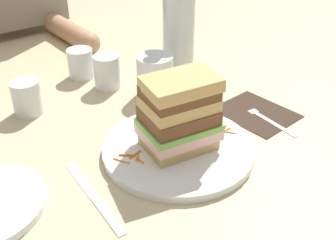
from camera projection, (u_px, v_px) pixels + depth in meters
ground_plane at (174, 144)px, 0.78m from camera, size 3.00×3.00×0.00m
main_plate at (178, 149)px, 0.76m from camera, size 0.28×0.28×0.02m
sandwich at (179, 114)px, 0.72m from camera, size 0.14×0.12×0.14m
carrot_shred_0 at (140, 160)px, 0.71m from camera, size 0.00×0.02×0.00m
carrot_shred_1 at (134, 153)px, 0.73m from camera, size 0.03×0.01×0.00m
carrot_shred_2 at (126, 155)px, 0.73m from camera, size 0.02×0.02×0.00m
carrot_shred_3 at (121, 160)px, 0.71m from camera, size 0.02×0.03×0.00m
carrot_shred_4 at (137, 158)px, 0.72m from camera, size 0.02×0.01×0.00m
carrot_shred_5 at (230, 132)px, 0.79m from camera, size 0.01×0.02×0.00m
carrot_shred_6 at (220, 132)px, 0.79m from camera, size 0.03×0.01×0.00m
carrot_shred_7 at (226, 130)px, 0.79m from camera, size 0.02×0.01×0.00m
carrot_shred_8 at (220, 138)px, 0.77m from camera, size 0.02×0.02×0.00m
carrot_shred_9 at (208, 129)px, 0.80m from camera, size 0.01×0.03×0.00m
carrot_shred_10 at (222, 129)px, 0.80m from camera, size 0.03×0.01×0.00m
carrot_shred_11 at (209, 134)px, 0.78m from camera, size 0.02×0.02×0.00m
carrot_shred_12 at (213, 129)px, 0.80m from camera, size 0.01×0.03×0.00m
napkin_dark at (256, 113)px, 0.88m from camera, size 0.14×0.16×0.00m
fork at (264, 116)px, 0.86m from camera, size 0.03×0.17×0.00m
knife at (95, 198)px, 0.65m from camera, size 0.03×0.20×0.00m
juice_glass at (155, 79)px, 0.93m from camera, size 0.08×0.08×0.10m
water_bottle at (179, 24)px, 0.98m from camera, size 0.08×0.08×0.29m
empty_tumbler_0 at (107, 72)px, 0.96m from camera, size 0.06×0.06×0.08m
empty_tumbler_1 at (27, 98)px, 0.86m from camera, size 0.06×0.06×0.07m
empty_tumbler_2 at (81, 63)px, 1.01m from camera, size 0.06×0.06×0.07m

